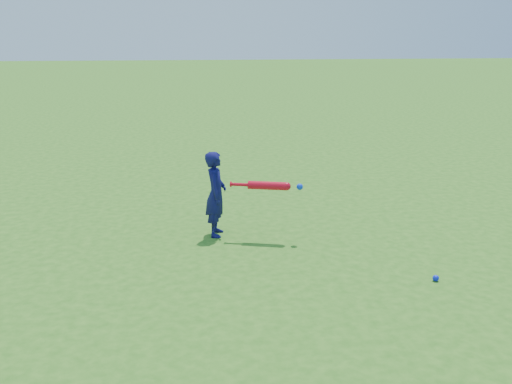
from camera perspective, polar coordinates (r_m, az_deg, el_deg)
The scene contains 4 objects.
ground at distance 6.66m, azimuth -9.92°, elevation -6.24°, with size 80.00×80.00×0.00m, color #2E6C19.
child at distance 7.04m, azimuth -4.04°, elevation -0.20°, with size 0.39×0.26×1.07m, color #11104E.
ground_ball_blue at distance 6.20m, azimuth 17.53°, elevation -8.22°, with size 0.07×0.07×0.07m, color #0D1EDE.
bat_swing at distance 6.83m, azimuth 1.48°, elevation 0.63°, with size 0.86×0.28×0.10m.
Camera 1 is at (0.49, -6.15, 2.52)m, focal length 40.00 mm.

